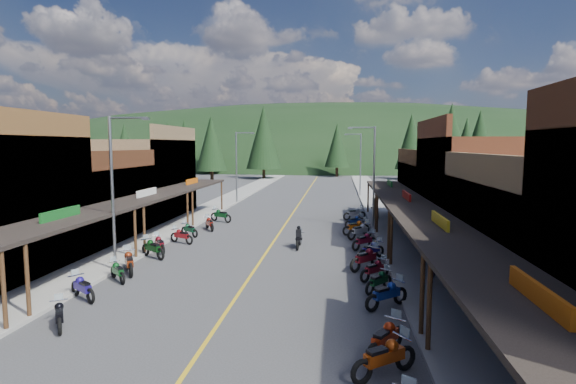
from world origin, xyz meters
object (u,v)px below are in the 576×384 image
(pine_0, at_px, (125,145))
(pine_9, at_px, (466,146))
(shop_west_3, at_px, (138,179))
(streetlight_0, at_px, (115,186))
(shop_east_3, at_px, (451,193))
(bike_west_6, at_px, (153,247))
(shop_west_2, at_px, (78,203))
(bike_east_9, at_px, (360,230))
(bike_east_8, at_px, (364,240))
(bike_east_12, at_px, (355,213))
(bike_west_5, at_px, (129,261))
(pedestrian_east_a, at_px, (431,267))
(pine_4, at_px, (411,141))
(bike_east_3, at_px, (387,293))
(bike_west_4, at_px, (118,270))
(bike_east_10, at_px, (356,226))
(rider_on_bike, at_px, (299,239))
(pine_6, at_px, (557,145))
(bike_east_1, at_px, (384,356))
(bike_west_11, at_px, (221,215))
(bike_east_6, at_px, (366,257))
(bike_west_3, at_px, (83,286))
(bike_west_9, at_px, (189,229))
(bike_west_7, at_px, (159,243))
(streetlight_3, at_px, (359,162))
(pine_2, at_px, (264,137))
(streetlight_2, at_px, (372,172))
(shop_east_2, at_px, (489,194))
(shop_east_1, at_px, (564,241))
(bike_east_11, at_px, (355,221))
(bike_east_7, at_px, (371,249))
(bike_east_4, at_px, (379,280))
(streetlight_1, at_px, (238,164))
(bike_west_8, at_px, (181,235))
(bike_east_5, at_px, (375,268))
(pine_8, at_px, (168,149))
(pine_3, at_px, (337,145))
(pine_10, at_px, (211,144))
(pine_1, at_px, (210,142))
(bike_west_10, at_px, (210,223))
(pine_7, at_px, (185,142))
(bike_west_2, at_px, (59,314))
(pedestrian_east_b, at_px, (375,208))

(pine_0, xyz_separation_m, pine_9, (64.00, -17.00, -0.10))
(shop_west_3, xyz_separation_m, streetlight_0, (6.83, -17.30, 0.94))
(shop_east_3, bearing_deg, bike_west_6, -144.51)
(shop_west_2, height_order, bike_east_9, shop_west_2)
(bike_east_9, bearing_deg, bike_east_8, -39.11)
(shop_west_2, relative_size, bike_east_12, 5.03)
(bike_west_5, xyz_separation_m, pedestrian_east_a, (14.91, -0.46, 0.29))
(pine_4, distance_m, bike_east_3, 70.98)
(bike_west_4, bearing_deg, bike_east_10, 2.44)
(bike_east_12, bearing_deg, rider_on_bike, -49.08)
(pine_6, distance_m, bike_east_1, 89.10)
(pine_6, bearing_deg, bike_west_11, -133.37)
(streetlight_0, relative_size, rider_on_bike, 4.06)
(bike_east_6, distance_m, pedestrian_east_a, 3.81)
(shop_west_3, bearing_deg, bike_west_3, -71.00)
(bike_west_9, height_order, bike_west_11, bike_west_11)
(bike_west_6, distance_m, bike_west_7, 1.30)
(shop_east_3, xyz_separation_m, bike_west_11, (-19.35, -1.92, -1.89))
(bike_west_5, bearing_deg, bike_west_7, 61.23)
(streetlight_3, bearing_deg, bike_west_7, -112.93)
(pine_2, bearing_deg, bike_east_12, -71.15)
(streetlight_2, bearing_deg, bike_east_8, -97.30)
(shop_east_2, xyz_separation_m, pedestrian_east_a, (-5.13, -8.35, -2.57))
(shop_east_1, bearing_deg, shop_east_3, 90.00)
(shop_east_2, height_order, bike_east_11, shop_east_2)
(streetlight_3, bearing_deg, bike_east_9, -92.32)
(shop_west_3, bearing_deg, shop_east_1, -34.88)
(bike_east_7, relative_size, bike_east_8, 1.00)
(bike_east_4, bearing_deg, streetlight_1, 152.42)
(bike_west_8, relative_size, bike_east_5, 1.00)
(streetlight_2, height_order, bike_east_1, streetlight_2)
(bike_west_3, bearing_deg, bike_east_4, -43.13)
(streetlight_0, xyz_separation_m, bike_east_9, (12.84, 9.74, -3.83))
(pine_8, bearing_deg, rider_on_bike, -58.87)
(bike_east_6, height_order, bike_east_10, bike_east_6)
(pine_3, height_order, bike_east_7, pine_3)
(pine_10, xyz_separation_m, bike_west_7, (11.53, -51.73, -6.20))
(bike_west_3, height_order, bike_west_11, bike_west_11)
(pine_4, bearing_deg, bike_east_1, -99.30)
(bike_east_3, bearing_deg, pine_6, 112.25)
(shop_east_2, height_order, streetlight_3, shop_east_2)
(pine_1, height_order, bike_west_10, pine_1)
(streetlight_2, relative_size, pine_7, 0.64)
(shop_east_3, height_order, bike_west_2, shop_east_3)
(shop_west_2, relative_size, pine_1, 0.87)
(pine_1, bearing_deg, pine_7, 143.13)
(shop_west_3, relative_size, bike_east_10, 4.93)
(bike_east_6, bearing_deg, bike_west_9, -168.31)
(shop_west_3, distance_m, streetlight_0, 18.62)
(bike_east_11, distance_m, pedestrian_east_b, 4.39)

